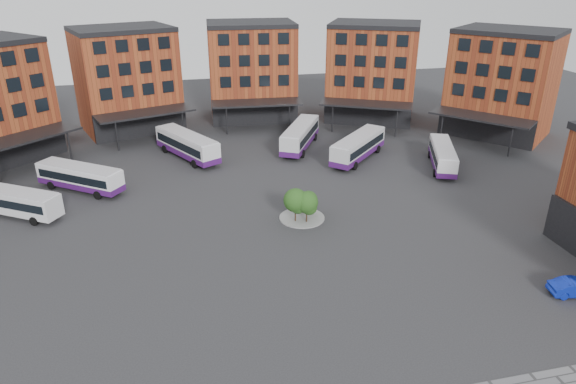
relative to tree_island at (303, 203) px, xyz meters
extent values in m
plane|color=#28282B|center=(-1.94, -11.50, -1.87)|extent=(160.00, 160.00, 0.00)
cube|color=black|center=(-30.15, 21.82, 0.13)|extent=(10.00, 9.07, 4.00)
cube|color=black|center=(-30.01, 21.67, 7.33)|extent=(8.60, 7.77, 8.00)
cube|color=black|center=(-28.57, 20.07, 2.13)|extent=(12.61, 11.97, 0.25)
cylinder|color=black|center=(-23.99, 21.78, 0.13)|extent=(0.20, 0.20, 4.00)
cube|color=#9A4521|center=(-17.24, 34.94, 5.13)|extent=(15.55, 13.69, 14.00)
cube|color=black|center=(-15.67, 30.35, 0.13)|extent=(12.45, 4.71, 4.00)
cube|color=black|center=(-17.24, 34.94, 12.43)|extent=(15.65, 13.97, 0.60)
cube|color=black|center=(-15.60, 30.16, 7.33)|extent=(10.87, 3.87, 8.00)
cube|color=black|center=(-14.90, 28.13, 2.13)|extent=(13.72, 8.39, 0.25)
cylinder|color=black|center=(-18.62, 24.95, 0.13)|extent=(0.20, 0.20, 4.00)
cylinder|color=black|center=(-10.01, 27.91, 0.13)|extent=(0.20, 0.20, 4.00)
cube|color=#9A4521|center=(1.34, 37.38, 5.13)|extent=(13.67, 10.88, 14.00)
cube|color=black|center=(1.00, 32.54, 0.13)|extent=(13.00, 1.41, 4.00)
cube|color=black|center=(1.34, 37.38, 12.43)|extent=(13.69, 11.18, 0.60)
cube|color=black|center=(0.98, 32.35, 7.33)|extent=(11.42, 0.95, 8.00)
cube|color=black|center=(0.83, 30.20, 2.13)|extent=(13.28, 5.30, 0.25)
cylinder|color=black|center=(-3.83, 28.72, 0.13)|extent=(0.20, 0.20, 4.00)
cylinder|color=black|center=(5.25, 28.09, 0.13)|extent=(0.20, 0.20, 4.00)
cube|color=#9A4521|center=(19.39, 32.37, 5.13)|extent=(16.12, 14.81, 14.00)
cube|color=black|center=(17.19, 28.05, 0.13)|extent=(11.81, 6.35, 4.00)
cube|color=black|center=(19.39, 32.37, 12.43)|extent=(16.26, 15.08, 0.60)
cube|color=black|center=(17.10, 27.88, 7.33)|extent=(10.26, 5.33, 8.00)
cube|color=black|center=(16.13, 25.96, 2.13)|extent=(13.58, 9.82, 0.25)
cylinder|color=black|center=(11.25, 26.42, 0.13)|extent=(0.20, 0.20, 4.00)
cylinder|color=black|center=(19.36, 22.29, 0.13)|extent=(0.20, 0.20, 4.00)
cube|color=#9A4521|center=(34.06, 20.71, 5.13)|extent=(16.02, 16.39, 14.00)
cube|color=black|center=(30.35, 17.59, 0.13)|extent=(8.74, 10.28, 4.00)
cube|color=black|center=(34.06, 20.71, 12.43)|extent=(16.25, 16.58, 0.60)
cube|color=black|center=(30.19, 17.46, 7.33)|extent=(7.47, 8.86, 8.00)
cube|color=black|center=(28.55, 16.08, 2.13)|extent=(11.73, 12.79, 0.25)
cylinder|color=black|center=(24.24, 18.41, 0.13)|extent=(0.20, 0.20, 4.00)
cylinder|color=black|center=(30.09, 11.44, 0.13)|extent=(0.20, 0.20, 4.00)
cylinder|color=gray|center=(0.06, 0.50, -1.81)|extent=(4.40, 4.40, 0.12)
cylinder|color=#332114|center=(-0.74, -0.10, -1.05)|extent=(0.14, 0.14, 1.63)
sphere|color=#224416|center=(-0.74, -0.10, 0.42)|extent=(2.28, 2.28, 2.28)
sphere|color=#224416|center=(-0.54, -0.25, -0.07)|extent=(1.60, 1.60, 1.60)
cylinder|color=#332114|center=(0.86, 1.10, -1.29)|extent=(0.14, 0.14, 1.16)
sphere|color=#224416|center=(0.86, 1.10, -0.25)|extent=(1.78, 1.78, 1.78)
sphere|color=#224416|center=(1.06, 0.95, -0.59)|extent=(1.25, 1.25, 1.25)
cylinder|color=#332114|center=(0.26, -0.50, -1.10)|extent=(0.14, 0.14, 1.54)
sphere|color=#224416|center=(0.26, -0.50, 0.29)|extent=(2.12, 2.12, 2.12)
sphere|color=#224416|center=(0.46, -0.65, -0.18)|extent=(1.49, 1.49, 1.49)
cube|color=silver|center=(-26.95, 7.30, -0.31)|extent=(9.36, 7.04, 2.16)
cube|color=black|center=(-26.95, 7.30, -0.15)|extent=(8.74, 6.68, 0.84)
cube|color=silver|center=(-26.95, 7.30, 0.82)|extent=(8.98, 6.76, 0.11)
cylinder|color=black|center=(-28.97, 9.89, -1.43)|extent=(0.89, 0.69, 0.88)
cylinder|color=black|center=(-24.92, 4.72, -1.43)|extent=(0.89, 0.69, 0.88)
cylinder|color=black|center=(-23.74, 6.57, -1.43)|extent=(0.89, 0.69, 0.88)
cube|color=white|center=(-21.62, 12.38, -0.24)|extent=(9.52, 7.84, 2.25)
cube|color=black|center=(-21.62, 12.38, -0.07)|extent=(8.91, 7.41, 0.87)
cube|color=silver|center=(-21.62, 12.38, 0.94)|extent=(9.14, 7.52, 0.11)
cube|color=black|center=(-25.62, 15.32, -0.03)|extent=(1.25, 1.65, 1.01)
cube|color=#481664|center=(-21.62, 12.38, -1.04)|extent=(9.58, 7.89, 0.64)
cylinder|color=black|center=(-24.91, 13.37, -1.41)|extent=(0.91, 0.77, 0.92)
cylinder|color=black|center=(-23.55, 15.23, -1.41)|extent=(0.91, 0.77, 0.92)
cylinder|color=black|center=(-19.69, 9.54, -1.41)|extent=(0.91, 0.77, 0.92)
cylinder|color=black|center=(-18.33, 11.40, -1.41)|extent=(0.91, 0.77, 0.92)
cube|color=white|center=(-9.85, 20.10, -0.05)|extent=(7.59, 11.11, 2.50)
cube|color=black|center=(-9.85, 20.10, 0.13)|extent=(7.21, 10.35, 0.97)
cube|color=silver|center=(-9.85, 20.10, 1.25)|extent=(7.28, 10.67, 0.12)
cube|color=black|center=(-12.47, 24.96, 0.18)|extent=(1.97, 1.14, 1.12)
cube|color=#481664|center=(-9.85, 20.10, -0.95)|extent=(7.64, 11.17, 0.72)
cylinder|color=black|center=(-12.68, 22.66, -1.36)|extent=(0.76, 1.05, 1.02)
cylinder|color=black|center=(-10.43, 23.88, -1.36)|extent=(0.76, 1.05, 1.02)
cylinder|color=black|center=(-9.27, 16.33, -1.36)|extent=(0.76, 1.05, 1.02)
cylinder|color=black|center=(-7.02, 17.54, -1.36)|extent=(0.76, 1.05, 1.02)
cube|color=silver|center=(4.96, 20.64, -0.06)|extent=(7.55, 11.04, 2.49)
cube|color=black|center=(4.96, 20.64, 0.11)|extent=(7.17, 10.28, 0.97)
cube|color=silver|center=(4.96, 20.64, 1.23)|extent=(7.24, 10.60, 0.12)
cube|color=black|center=(7.56, 25.47, 0.16)|extent=(1.96, 1.13, 1.12)
cube|color=#481664|center=(4.96, 20.64, -0.95)|extent=(7.60, 11.09, 0.71)
cylinder|color=black|center=(5.54, 24.39, -1.36)|extent=(0.75, 1.04, 1.02)
cylinder|color=black|center=(7.77, 23.18, -1.36)|extent=(0.75, 1.04, 1.02)
cylinder|color=black|center=(2.14, 18.10, -1.36)|extent=(0.75, 1.04, 1.02)
cylinder|color=black|center=(4.37, 16.89, -1.36)|extent=(0.75, 1.04, 1.02)
cube|color=silver|center=(10.98, 14.80, -0.10)|extent=(9.49, 9.56, 2.44)
cube|color=black|center=(10.98, 14.80, 0.08)|extent=(8.91, 8.97, 0.95)
cube|color=silver|center=(10.98, 14.80, 1.17)|extent=(9.11, 9.17, 0.12)
cube|color=black|center=(14.77, 18.63, 0.13)|extent=(1.59, 1.58, 1.10)
cube|color=#481664|center=(10.98, 14.80, -0.97)|extent=(9.54, 9.61, 0.70)
cylinder|color=black|center=(12.56, 18.18, -1.37)|extent=(0.91, 0.92, 1.00)
cylinder|color=black|center=(14.33, 16.42, -1.37)|extent=(0.91, 0.92, 1.00)
cylinder|color=black|center=(7.62, 13.18, -1.37)|extent=(0.91, 0.92, 1.00)
cylinder|color=black|center=(9.40, 11.43, -1.37)|extent=(0.91, 0.92, 1.00)
cube|color=white|center=(19.88, 9.86, -0.29)|extent=(5.70, 9.94, 2.18)
cube|color=black|center=(19.88, 9.86, -0.13)|extent=(5.46, 9.23, 0.85)
cube|color=silver|center=(19.88, 9.86, 0.85)|extent=(5.47, 9.54, 0.11)
cube|color=black|center=(21.65, 14.32, -0.08)|extent=(1.80, 0.81, 0.98)
cube|color=#481664|center=(19.88, 9.86, -1.07)|extent=(5.75, 9.99, 0.62)
cylinder|color=black|center=(20.00, 13.19, -1.42)|extent=(0.58, 0.93, 0.89)
cylinder|color=black|center=(22.07, 12.37, -1.42)|extent=(0.58, 0.93, 0.89)
cylinder|color=black|center=(17.68, 7.36, -1.42)|extent=(0.58, 0.93, 0.89)
cylinder|color=black|center=(19.75, 6.53, -1.42)|extent=(0.58, 0.93, 0.89)
imported|color=#0D24B1|center=(16.81, -16.22, -1.22)|extent=(4.11, 2.01, 1.30)
camera|label=1|loc=(-11.19, -42.43, 20.83)|focal=32.00mm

